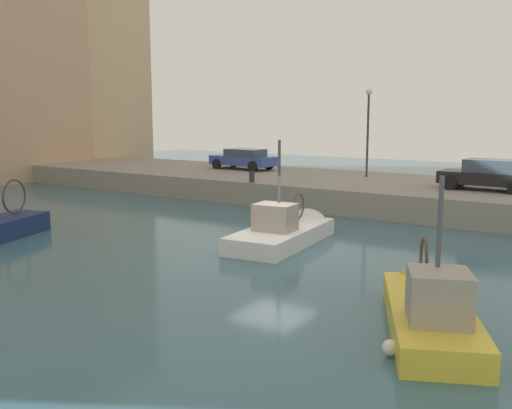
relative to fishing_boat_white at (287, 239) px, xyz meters
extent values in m
plane|color=#386070|center=(-1.14, -0.15, -0.11)|extent=(80.00, 80.00, 0.00)
cube|color=gray|center=(10.36, -0.15, 0.49)|extent=(9.00, 56.00, 1.20)
cube|color=white|center=(-0.46, -0.05, -0.11)|extent=(5.48, 2.65, 1.22)
cone|color=white|center=(2.51, 0.28, -0.11)|extent=(1.10, 1.96, 1.87)
cube|color=#B2A893|center=(-0.46, -0.05, 0.43)|extent=(5.25, 2.46, 0.08)
cube|color=gray|center=(-1.01, -0.11, 0.96)|extent=(1.21, 1.48, 0.98)
cylinder|color=#4C4C51|center=(-0.69, -0.08, 2.05)|extent=(0.10, 0.10, 3.23)
torus|color=#3F3833|center=(1.01, 0.11, 1.06)|extent=(1.04, 0.19, 1.04)
sphere|color=white|center=(-2.16, 0.91, 0.07)|extent=(0.32, 0.32, 0.32)
cone|color=navy|center=(-3.38, 10.10, -0.11)|extent=(1.31, 1.66, 1.45)
torus|color=#3F3833|center=(-4.73, 9.66, 1.36)|extent=(1.32, 0.51, 1.37)
cube|color=gold|center=(-5.82, -7.15, -0.11)|extent=(5.29, 3.67, 1.19)
cone|color=gold|center=(-3.22, -5.94, -0.11)|extent=(1.46, 1.77, 1.53)
cube|color=#9E7A51|center=(-5.82, -7.15, 0.42)|extent=(5.05, 3.46, 0.08)
cube|color=gray|center=(-6.77, -7.60, 0.99)|extent=(1.56, 1.57, 1.06)
cylinder|color=#4C4C51|center=(-6.45, -7.45, 1.89)|extent=(0.10, 0.10, 2.95)
torus|color=#3F3833|center=(-4.54, -6.56, 1.10)|extent=(1.07, 0.56, 1.15)
sphere|color=white|center=(-7.58, -6.94, 0.07)|extent=(0.32, 0.32, 0.32)
cube|color=#334C9E|center=(11.61, 10.28, 1.64)|extent=(1.90, 4.34, 0.57)
cube|color=#384756|center=(11.59, 10.07, 2.15)|extent=(1.59, 2.46, 0.45)
cylinder|color=black|center=(10.86, 11.77, 1.41)|extent=(0.26, 0.65, 0.64)
cylinder|color=black|center=(12.52, 11.67, 1.41)|extent=(0.26, 0.65, 0.64)
cylinder|color=black|center=(10.70, 8.88, 1.41)|extent=(0.26, 0.65, 0.64)
cylinder|color=black|center=(12.35, 8.79, 1.41)|extent=(0.26, 0.65, 0.64)
cube|color=black|center=(9.77, -4.79, 1.64)|extent=(1.82, 4.18, 0.57)
cube|color=#384756|center=(9.77, -4.99, 2.22)|extent=(1.56, 2.36, 0.58)
cylinder|color=black|center=(8.97, -3.36, 1.41)|extent=(0.24, 0.65, 0.64)
cylinder|color=black|center=(10.66, -3.41, 1.41)|extent=(0.24, 0.65, 0.64)
cylinder|color=#2D2D33|center=(6.21, 5.85, 1.36)|extent=(0.28, 0.28, 0.55)
cylinder|color=#38383D|center=(11.86, 2.02, 3.34)|extent=(0.12, 0.12, 4.50)
sphere|color=#F2EACC|center=(11.86, 2.02, 5.74)|extent=(0.36, 0.36, 0.36)
cube|color=tan|center=(6.52, 27.44, 10.30)|extent=(9.29, 7.25, 20.82)
cube|color=#D1B284|center=(14.54, 27.79, 8.80)|extent=(7.23, 6.84, 17.84)
camera|label=1|loc=(-17.87, -10.75, 4.60)|focal=40.38mm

